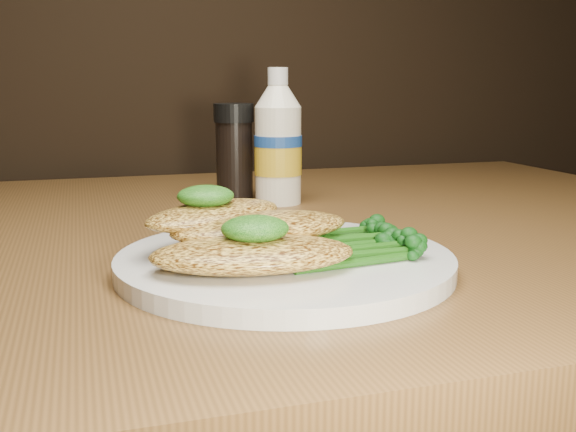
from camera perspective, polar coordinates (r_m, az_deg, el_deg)
name	(u,v)px	position (r m, az deg, el deg)	size (l,w,h in m)	color
plate	(285,262)	(0.53, -0.26, -3.91)	(0.27, 0.27, 0.01)	silver
chicken_front	(253,254)	(0.48, -3.00, -3.22)	(0.15, 0.08, 0.02)	#EDB94B
chicken_mid	(261,227)	(0.53, -2.34, -0.95)	(0.15, 0.07, 0.02)	#EDB94B
chicken_back	(215,215)	(0.55, -6.19, 0.11)	(0.13, 0.07, 0.02)	#EDB94B
pesto_front	(255,229)	(0.48, -2.80, -1.07)	(0.05, 0.05, 0.02)	#073308
pesto_back	(206,196)	(0.55, -6.98, 1.68)	(0.05, 0.04, 0.02)	#073308
broccolini_bundle	(337,240)	(0.54, 4.17, -2.02)	(0.13, 0.10, 0.02)	#1D5212
mayo_bottle	(278,136)	(0.82, -0.85, 6.73)	(0.06, 0.06, 0.16)	white
pepper_grinder	(234,152)	(0.84, -4.56, 5.37)	(0.05, 0.05, 0.12)	black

